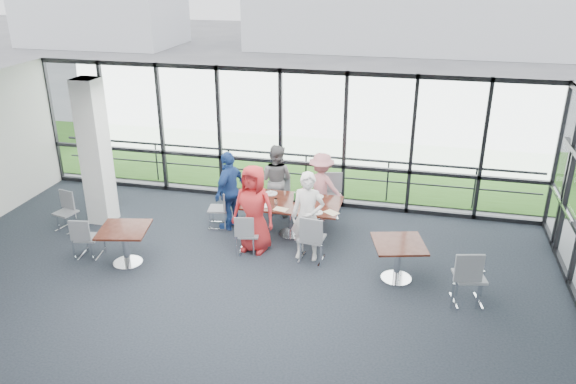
% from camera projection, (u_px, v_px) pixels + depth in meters
% --- Properties ---
extents(floor, '(12.00, 10.00, 0.02)m').
position_uv_depth(floor, '(207.00, 319.00, 9.19)').
color(floor, black).
rests_on(floor, ground).
extents(ceiling, '(12.00, 10.00, 0.04)m').
position_uv_depth(ceiling, '(195.00, 131.00, 7.95)').
color(ceiling, white).
rests_on(ceiling, ground).
extents(curtain_wall_back, '(12.00, 0.10, 3.20)m').
position_uv_depth(curtain_wall_back, '(281.00, 137.00, 13.05)').
color(curtain_wall_back, white).
rests_on(curtain_wall_back, ground).
extents(exit_door, '(0.12, 1.60, 2.10)m').
position_uv_depth(exit_door, '(565.00, 204.00, 10.87)').
color(exit_door, black).
rests_on(exit_door, ground).
extents(structural_column, '(0.50, 0.50, 3.20)m').
position_uv_depth(structural_column, '(95.00, 153.00, 12.02)').
color(structural_column, white).
rests_on(structural_column, ground).
extents(apron, '(80.00, 70.00, 0.02)m').
position_uv_depth(apron, '(318.00, 141.00, 18.17)').
color(apron, slate).
rests_on(apron, ground).
extents(grass_strip, '(80.00, 5.00, 0.01)m').
position_uv_depth(grass_strip, '(306.00, 160.00, 16.36)').
color(grass_strip, '#2A5015').
rests_on(grass_strip, ground).
extents(hangar_aux, '(10.00, 6.00, 4.00)m').
position_uv_depth(hangar_aux, '(102.00, 14.00, 37.36)').
color(hangar_aux, white).
rests_on(hangar_aux, ground).
extents(guard_rail, '(12.00, 0.06, 0.06)m').
position_uv_depth(guard_rail, '(287.00, 173.00, 14.02)').
color(guard_rail, '#2D2D33').
rests_on(guard_rail, ground).
extents(main_table, '(2.07, 1.15, 0.75)m').
position_uv_depth(main_table, '(291.00, 207.00, 11.75)').
color(main_table, '#35110A').
rests_on(main_table, ground).
extents(side_table_left, '(1.06, 1.06, 0.75)m').
position_uv_depth(side_table_left, '(124.00, 234.00, 10.60)').
color(side_table_left, '#35110A').
rests_on(side_table_left, ground).
extents(side_table_right, '(1.10, 1.10, 0.75)m').
position_uv_depth(side_table_right, '(399.00, 248.00, 10.08)').
color(side_table_right, '#35110A').
rests_on(side_table_right, ground).
extents(diner_near_left, '(0.95, 0.68, 1.80)m').
position_uv_depth(diner_near_left, '(254.00, 209.00, 11.04)').
color(diner_near_left, red).
rests_on(diner_near_left, ground).
extents(diner_near_right, '(0.65, 0.48, 1.78)m').
position_uv_depth(diner_near_right, '(308.00, 217.00, 10.73)').
color(diner_near_right, white).
rests_on(diner_near_right, ground).
extents(diner_far_left, '(0.88, 0.63, 1.65)m').
position_uv_depth(diner_far_left, '(276.00, 180.00, 12.66)').
color(diner_far_left, slate).
rests_on(diner_far_left, ground).
extents(diner_far_right, '(1.09, 0.71, 1.56)m').
position_uv_depth(diner_far_right, '(321.00, 187.00, 12.41)').
color(diner_far_right, pink).
rests_on(diner_far_right, ground).
extents(diner_end, '(0.79, 1.12, 1.74)m').
position_uv_depth(diner_end, '(230.00, 190.00, 11.99)').
color(diner_end, navy).
rests_on(diner_end, ground).
extents(chair_main_nl, '(0.47, 0.47, 0.82)m').
position_uv_depth(chair_main_nl, '(249.00, 234.00, 11.10)').
color(chair_main_nl, gray).
rests_on(chair_main_nl, ground).
extents(chair_main_nr, '(0.51, 0.51, 0.96)m').
position_uv_depth(chair_main_nr, '(312.00, 238.00, 10.79)').
color(chair_main_nr, gray).
rests_on(chair_main_nr, ground).
extents(chair_main_fl, '(0.50, 0.50, 0.85)m').
position_uv_depth(chair_main_fl, '(282.00, 195.00, 12.91)').
color(chair_main_fl, gray).
rests_on(chair_main_fl, ground).
extents(chair_main_fr, '(0.56, 0.56, 0.96)m').
position_uv_depth(chair_main_fr, '(328.00, 196.00, 12.67)').
color(chair_main_fr, gray).
rests_on(chair_main_fr, ground).
extents(chair_main_end, '(0.48, 0.48, 0.85)m').
position_uv_depth(chair_main_end, '(218.00, 209.00, 12.18)').
color(chair_main_end, gray).
rests_on(chair_main_end, ground).
extents(chair_spare_la, '(0.47, 0.47, 0.84)m').
position_uv_depth(chair_spare_la, '(88.00, 238.00, 10.94)').
color(chair_spare_la, gray).
rests_on(chair_spare_la, ground).
extents(chair_spare_lb, '(0.49, 0.49, 0.83)m').
position_uv_depth(chair_spare_lb, '(66.00, 213.00, 12.02)').
color(chair_spare_lb, gray).
rests_on(chair_spare_lb, ground).
extents(chair_spare_r, '(0.59, 0.59, 1.01)m').
position_uv_depth(chair_spare_r, '(469.00, 277.00, 9.44)').
color(chair_spare_r, gray).
rests_on(chair_spare_r, ground).
extents(plate_nl, '(0.27, 0.27, 0.01)m').
position_uv_depth(plate_nl, '(263.00, 206.00, 11.51)').
color(plate_nl, white).
rests_on(plate_nl, main_table).
extents(plate_nr, '(0.24, 0.24, 0.01)m').
position_uv_depth(plate_nr, '(317.00, 212.00, 11.21)').
color(plate_nr, white).
rests_on(plate_nr, main_table).
extents(plate_fl, '(0.28, 0.28, 0.01)m').
position_uv_depth(plate_fl, '(271.00, 193.00, 12.12)').
color(plate_fl, white).
rests_on(plate_fl, main_table).
extents(plate_fr, '(0.26, 0.26, 0.01)m').
position_uv_depth(plate_fr, '(318.00, 196.00, 11.96)').
color(plate_fr, white).
rests_on(plate_fr, main_table).
extents(plate_end, '(0.28, 0.28, 0.01)m').
position_uv_depth(plate_end, '(254.00, 197.00, 11.94)').
color(plate_end, white).
rests_on(plate_end, main_table).
extents(tumbler_a, '(0.07, 0.07, 0.14)m').
position_uv_depth(tumbler_a, '(276.00, 202.00, 11.55)').
color(tumbler_a, white).
rests_on(tumbler_a, main_table).
extents(tumbler_b, '(0.07, 0.07, 0.15)m').
position_uv_depth(tumbler_b, '(303.00, 204.00, 11.41)').
color(tumbler_b, white).
rests_on(tumbler_b, main_table).
extents(tumbler_c, '(0.06, 0.06, 0.13)m').
position_uv_depth(tumbler_c, '(298.00, 194.00, 11.92)').
color(tumbler_c, white).
rests_on(tumbler_c, main_table).
extents(tumbler_d, '(0.06, 0.06, 0.13)m').
position_uv_depth(tumbler_d, '(253.00, 199.00, 11.70)').
color(tumbler_d, white).
rests_on(tumbler_d, main_table).
extents(menu_a, '(0.31, 0.25, 0.00)m').
position_uv_depth(menu_a, '(281.00, 209.00, 11.37)').
color(menu_a, white).
rests_on(menu_a, main_table).
extents(menu_b, '(0.35, 0.33, 0.00)m').
position_uv_depth(menu_b, '(332.00, 213.00, 11.22)').
color(menu_b, white).
rests_on(menu_b, main_table).
extents(menu_c, '(0.35, 0.31, 0.00)m').
position_uv_depth(menu_c, '(305.00, 195.00, 12.06)').
color(menu_c, white).
rests_on(menu_c, main_table).
extents(condiment_caddy, '(0.10, 0.07, 0.04)m').
position_uv_depth(condiment_caddy, '(296.00, 201.00, 11.71)').
color(condiment_caddy, black).
rests_on(condiment_caddy, main_table).
extents(ketchup_bottle, '(0.06, 0.06, 0.18)m').
position_uv_depth(ketchup_bottle, '(295.00, 197.00, 11.71)').
color(ketchup_bottle, '#B02F12').
rests_on(ketchup_bottle, main_table).
extents(green_bottle, '(0.05, 0.05, 0.20)m').
position_uv_depth(green_bottle, '(295.00, 197.00, 11.69)').
color(green_bottle, '#2B7D32').
rests_on(green_bottle, main_table).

